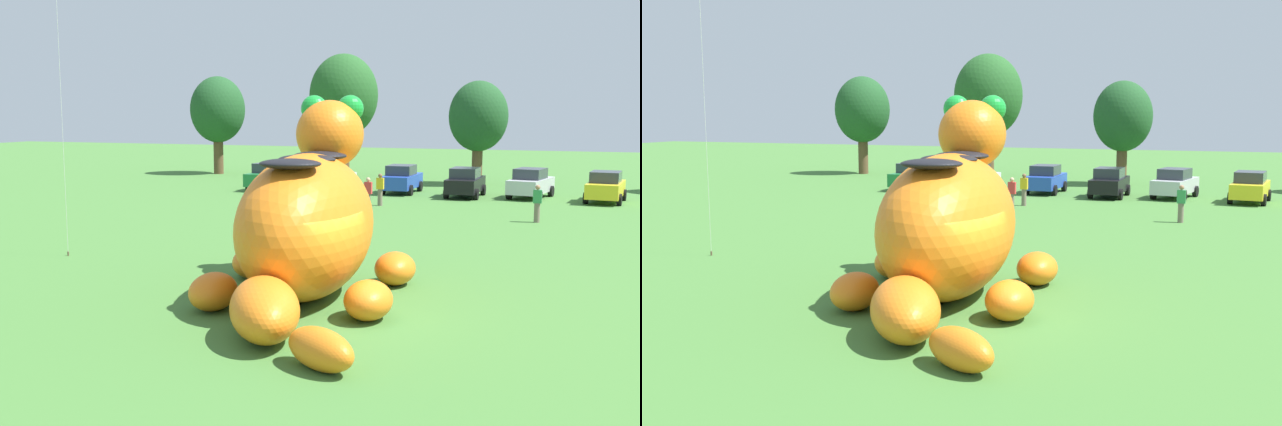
% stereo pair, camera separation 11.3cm
% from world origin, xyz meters
% --- Properties ---
extents(ground_plane, '(160.00, 160.00, 0.00)m').
position_xyz_m(ground_plane, '(0.00, 0.00, 0.00)').
color(ground_plane, '#427533').
extents(giant_inflatable_creature, '(6.51, 10.44, 5.53)m').
position_xyz_m(giant_inflatable_creature, '(-1.23, 1.70, 2.02)').
color(giant_inflatable_creature, orange).
rests_on(giant_inflatable_creature, ground).
extents(car_green, '(2.15, 4.21, 1.72)m').
position_xyz_m(car_green, '(-13.56, 26.63, 0.86)').
color(car_green, '#1E7238').
rests_on(car_green, ground).
extents(car_white, '(2.48, 4.34, 1.72)m').
position_xyz_m(car_white, '(-9.62, 26.66, 0.86)').
color(car_white, white).
rests_on(car_white, ground).
extents(car_blue, '(1.95, 4.11, 1.72)m').
position_xyz_m(car_blue, '(-5.27, 27.72, 0.86)').
color(car_blue, '#2347B7').
rests_on(car_blue, ground).
extents(car_black, '(1.98, 4.12, 1.72)m').
position_xyz_m(car_black, '(-1.25, 26.96, 0.86)').
color(car_black, black).
rests_on(car_black, ground).
extents(car_silver, '(2.51, 4.35, 1.72)m').
position_xyz_m(car_silver, '(2.37, 27.79, 0.86)').
color(car_silver, '#B7BABF').
rests_on(car_silver, ground).
extents(car_yellow, '(2.28, 4.26, 1.72)m').
position_xyz_m(car_yellow, '(6.43, 27.06, 0.86)').
color(car_yellow, yellow).
rests_on(car_yellow, ground).
extents(tree_far_left, '(4.31, 4.31, 7.65)m').
position_xyz_m(tree_far_left, '(-22.37, 36.19, 5.01)').
color(tree_far_left, brown).
rests_on(tree_far_left, ground).
extents(tree_left, '(5.21, 5.21, 9.25)m').
position_xyz_m(tree_left, '(-12.40, 37.66, 6.05)').
color(tree_left, brown).
rests_on(tree_left, ground).
extents(tree_mid_left, '(3.94, 3.94, 6.99)m').
position_xyz_m(tree_mid_left, '(-1.75, 34.46, 4.57)').
color(tree_mid_left, brown).
rests_on(tree_mid_left, ground).
extents(spectator_near_inflatable, '(0.38, 0.26, 1.71)m').
position_xyz_m(spectator_near_inflatable, '(-4.80, 21.34, 0.85)').
color(spectator_near_inflatable, '#726656').
rests_on(spectator_near_inflatable, ground).
extents(spectator_mid_field, '(0.38, 0.26, 1.71)m').
position_xyz_m(spectator_mid_field, '(-8.80, 20.82, 0.85)').
color(spectator_mid_field, '#2D334C').
rests_on(spectator_mid_field, ground).
extents(spectator_by_cars, '(0.38, 0.26, 1.71)m').
position_xyz_m(spectator_by_cars, '(3.52, 18.04, 0.85)').
color(spectator_by_cars, '#726656').
rests_on(spectator_by_cars, ground).
extents(spectator_wandering, '(0.38, 0.26, 1.71)m').
position_xyz_m(spectator_wandering, '(-4.75, 18.96, 0.85)').
color(spectator_wandering, '#726656').
rests_on(spectator_wandering, ground).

